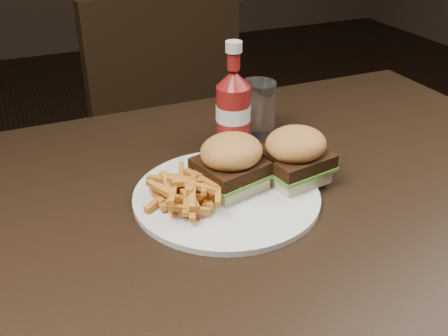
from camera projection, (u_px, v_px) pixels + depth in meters
name	position (u px, v px, depth m)	size (l,w,h in m)	color
dining_table	(250.00, 201.00, 0.85)	(1.20, 0.80, 0.04)	black
chair_far	(140.00, 142.00, 1.72)	(0.48, 0.48, 0.05)	black
plate	(227.00, 196.00, 0.82)	(0.29, 0.29, 0.01)	white
sandwich_half_a	(231.00, 181.00, 0.83)	(0.09, 0.08, 0.02)	beige
sandwich_half_b	(294.00, 173.00, 0.85)	(0.09, 0.08, 0.02)	beige
fries_pile	(193.00, 188.00, 0.79)	(0.12, 0.12, 0.05)	orange
ketchup_bottle	(233.00, 119.00, 0.95)	(0.06, 0.06, 0.12)	maroon
tumbler	(258.00, 109.00, 1.00)	(0.07, 0.07, 0.11)	white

